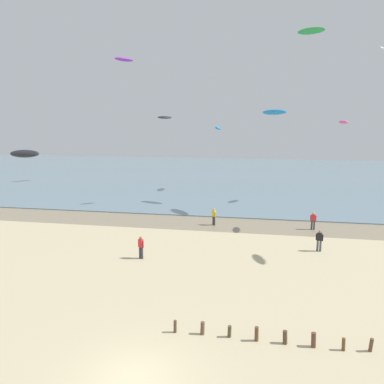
% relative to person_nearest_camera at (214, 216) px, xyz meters
% --- Properties ---
extents(ground_plane, '(160.00, 160.00, 0.00)m').
position_rel_person_nearest_camera_xyz_m(ground_plane, '(-0.36, -22.83, -0.92)').
color(ground_plane, '#C6B58C').
extents(wet_sand_strip, '(120.00, 5.38, 0.01)m').
position_rel_person_nearest_camera_xyz_m(wet_sand_strip, '(-0.36, 0.42, -0.91)').
color(wet_sand_strip, gray).
rests_on(wet_sand_strip, ground).
extents(sea, '(160.00, 70.00, 0.10)m').
position_rel_person_nearest_camera_xyz_m(sea, '(-0.36, 38.11, -0.87)').
color(sea, slate).
rests_on(sea, ground).
extents(groyne_near, '(15.17, 0.34, 0.70)m').
position_rel_person_nearest_camera_xyz_m(groyne_near, '(7.74, -19.25, -0.61)').
color(groyne_near, '#4F3C2D').
rests_on(groyne_near, ground).
extents(person_nearest_camera, '(0.42, 0.44, 1.71)m').
position_rel_person_nearest_camera_xyz_m(person_nearest_camera, '(0.00, 0.00, 0.00)').
color(person_nearest_camera, '#383842').
rests_on(person_nearest_camera, ground).
extents(person_mid_beach, '(0.55, 0.31, 1.71)m').
position_rel_person_nearest_camera_xyz_m(person_mid_beach, '(9.43, 0.12, 0.00)').
color(person_mid_beach, '#383842').
rests_on(person_mid_beach, ground).
extents(person_by_waterline, '(0.51, 0.36, 1.71)m').
position_rel_person_nearest_camera_xyz_m(person_by_waterline, '(-4.17, -10.14, 0.00)').
color(person_by_waterline, '#383842').
rests_on(person_by_waterline, ground).
extents(person_left_flank, '(0.54, 0.33, 1.71)m').
position_rel_person_nearest_camera_xyz_m(person_left_flank, '(9.06, -6.07, 0.00)').
color(person_left_flank, '#4C4C56').
rests_on(person_left_flank, ground).
extents(kite_aloft_0, '(3.19, 3.43, 0.69)m').
position_rel_person_nearest_camera_xyz_m(kite_aloft_0, '(5.64, 6.05, 10.21)').
color(kite_aloft_0, '#2384D1').
extents(kite_aloft_1, '(3.62, 2.11, 0.89)m').
position_rel_person_nearest_camera_xyz_m(kite_aloft_1, '(-15.86, -6.25, 6.41)').
color(kite_aloft_1, black).
extents(kite_aloft_2, '(3.04, 3.45, 0.70)m').
position_rel_person_nearest_camera_xyz_m(kite_aloft_2, '(-18.16, 24.98, 19.47)').
color(kite_aloft_2, purple).
extents(kite_aloft_3, '(0.72, 2.01, 0.33)m').
position_rel_person_nearest_camera_xyz_m(kite_aloft_3, '(11.51, 0.18, 9.11)').
color(kite_aloft_3, '#E54C99').
extents(kite_aloft_4, '(3.35, 2.17, 0.91)m').
position_rel_person_nearest_camera_xyz_m(kite_aloft_4, '(9.67, 11.87, 19.59)').
color(kite_aloft_4, green).
extents(kite_aloft_6, '(1.66, 2.41, 0.55)m').
position_rel_person_nearest_camera_xyz_m(kite_aloft_6, '(18.11, 14.12, 17.73)').
color(kite_aloft_6, white).
extents(kite_aloft_7, '(1.84, 1.72, 0.43)m').
position_rel_person_nearest_camera_xyz_m(kite_aloft_7, '(-7.04, 8.30, 9.75)').
color(kite_aloft_7, black).
extents(kite_aloft_8, '(1.07, 2.74, 0.69)m').
position_rel_person_nearest_camera_xyz_m(kite_aloft_8, '(-1.88, 19.45, 8.42)').
color(kite_aloft_8, '#2384D1').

